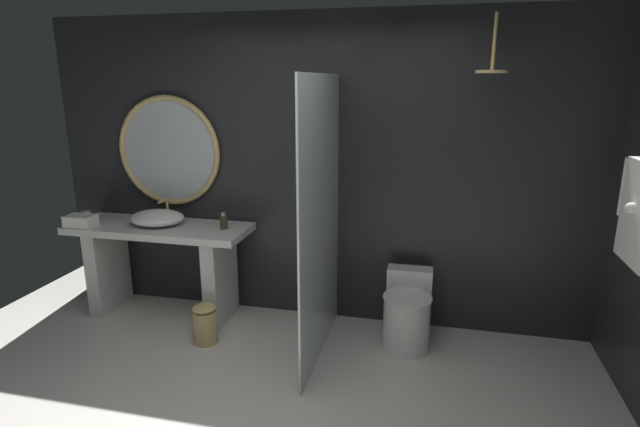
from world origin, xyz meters
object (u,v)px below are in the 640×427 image
(rain_shower_head, at_px, (492,66))
(waste_bin, at_px, (205,323))
(toilet, at_px, (407,314))
(folded_hand_towel, at_px, (81,221))
(tumbler_cup, at_px, (86,217))
(soap_dispenser, at_px, (224,222))
(vessel_sink, at_px, (157,218))
(round_wall_mirror, at_px, (169,151))

(rain_shower_head, height_order, waste_bin, rain_shower_head)
(toilet, bearing_deg, folded_hand_towel, -177.83)
(tumbler_cup, bearing_deg, soap_dispenser, 3.77)
(tumbler_cup, xyz_separation_m, folded_hand_towel, (0.04, -0.13, -0.00))
(tumbler_cup, relative_size, soap_dispenser, 0.70)
(soap_dispenser, xyz_separation_m, toilet, (1.57, -0.11, -0.63))
(folded_hand_towel, bearing_deg, waste_bin, -10.30)
(rain_shower_head, bearing_deg, soap_dispenser, 178.58)
(vessel_sink, height_order, soap_dispenser, vessel_sink)
(tumbler_cup, xyz_separation_m, toilet, (2.85, -0.02, -0.61))
(vessel_sink, bearing_deg, soap_dispenser, 2.20)
(soap_dispenser, bearing_deg, rain_shower_head, -1.42)
(rain_shower_head, bearing_deg, waste_bin, -169.51)
(tumbler_cup, bearing_deg, waste_bin, -15.43)
(round_wall_mirror, bearing_deg, soap_dispenser, -21.46)
(round_wall_mirror, bearing_deg, tumbler_cup, -154.73)
(soap_dispenser, bearing_deg, folded_hand_towel, -170.30)
(rain_shower_head, bearing_deg, tumbler_cup, -179.43)
(vessel_sink, xyz_separation_m, folded_hand_towel, (-0.62, -0.19, -0.02))
(vessel_sink, distance_m, toilet, 2.28)
(round_wall_mirror, bearing_deg, toilet, -8.91)
(vessel_sink, distance_m, waste_bin, 1.04)
(rain_shower_head, height_order, folded_hand_towel, rain_shower_head)
(soap_dispenser, xyz_separation_m, folded_hand_towel, (-1.24, -0.21, -0.01))
(round_wall_mirror, distance_m, rain_shower_head, 2.77)
(rain_shower_head, distance_m, waste_bin, 2.89)
(toilet, height_order, folded_hand_towel, folded_hand_towel)
(tumbler_cup, height_order, round_wall_mirror, round_wall_mirror)
(tumbler_cup, distance_m, round_wall_mirror, 0.94)
(soap_dispenser, height_order, folded_hand_towel, soap_dispenser)
(soap_dispenser, relative_size, waste_bin, 0.43)
(tumbler_cup, xyz_separation_m, soap_dispenser, (1.28, 0.08, 0.01))
(folded_hand_towel, bearing_deg, round_wall_mirror, 35.11)
(tumbler_cup, relative_size, folded_hand_towel, 0.41)
(toilet, bearing_deg, tumbler_cup, 179.58)
(round_wall_mirror, height_order, waste_bin, round_wall_mirror)
(soap_dispenser, bearing_deg, waste_bin, -91.04)
(tumbler_cup, height_order, waste_bin, tumbler_cup)
(round_wall_mirror, relative_size, rain_shower_head, 2.49)
(tumbler_cup, distance_m, waste_bin, 1.50)
(folded_hand_towel, bearing_deg, vessel_sink, 16.74)
(soap_dispenser, bearing_deg, tumbler_cup, -176.23)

